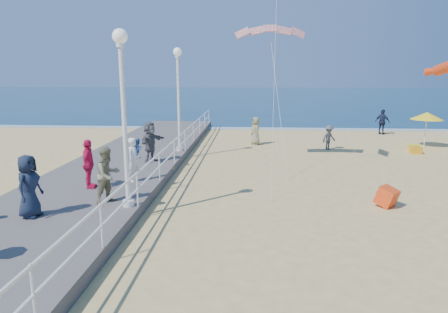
# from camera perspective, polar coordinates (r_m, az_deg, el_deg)

# --- Properties ---
(ground) EXTENTS (160.00, 160.00, 0.00)m
(ground) POSITION_cam_1_polar(r_m,az_deg,el_deg) (12.57, 10.95, -9.22)
(ground) COLOR #E3C577
(ground) RESTS_ON ground
(ocean) EXTENTS (160.00, 90.00, 0.05)m
(ocean) POSITION_cam_1_polar(r_m,az_deg,el_deg) (76.78, 5.18, 8.57)
(ocean) COLOR #0D3450
(ocean) RESTS_ON ground
(surf_line) EXTENTS (160.00, 1.20, 0.04)m
(surf_line) POSITION_cam_1_polar(r_m,az_deg,el_deg) (32.48, 6.69, 3.98)
(surf_line) COLOR silver
(surf_line) RESTS_ON ground
(boardwalk) EXTENTS (5.00, 44.00, 0.40)m
(boardwalk) POSITION_cam_1_polar(r_m,az_deg,el_deg) (13.75, -22.07, -7.15)
(boardwalk) COLOR slate
(boardwalk) RESTS_ON ground
(railing) EXTENTS (0.05, 42.00, 0.55)m
(railing) POSITION_cam_1_polar(r_m,az_deg,el_deg) (12.57, -12.34, -3.28)
(railing) COLOR white
(railing) RESTS_ON boardwalk
(lamp_post_mid) EXTENTS (0.44, 0.44, 5.32)m
(lamp_post_mid) POSITION_cam_1_polar(r_m,az_deg,el_deg) (12.26, -14.20, 7.70)
(lamp_post_mid) COLOR white
(lamp_post_mid) RESTS_ON boardwalk
(lamp_post_far) EXTENTS (0.44, 0.44, 5.32)m
(lamp_post_far) POSITION_cam_1_polar(r_m,az_deg,el_deg) (20.99, -6.54, 9.61)
(lamp_post_far) COLOR white
(lamp_post_far) RESTS_ON boardwalk
(woman_holding_toddler) EXTENTS (0.59, 0.71, 1.68)m
(woman_holding_toddler) POSITION_cam_1_polar(r_m,az_deg,el_deg) (15.54, -12.73, -0.44)
(woman_holding_toddler) COLOR white
(woman_holding_toddler) RESTS_ON boardwalk
(toddler_held) EXTENTS (0.41, 0.46, 0.78)m
(toddler_held) POSITION_cam_1_polar(r_m,az_deg,el_deg) (15.55, -12.11, 1.12)
(toddler_held) COLOR #3064B5
(toddler_held) RESTS_ON boardwalk
(spectator_1) EXTENTS (1.04, 1.11, 1.81)m
(spectator_1) POSITION_cam_1_polar(r_m,az_deg,el_deg) (13.16, -16.25, -2.55)
(spectator_1) COLOR gray
(spectator_1) RESTS_ON boardwalk
(spectator_3) EXTENTS (0.59, 1.09, 1.77)m
(spectator_3) POSITION_cam_1_polar(r_m,az_deg,el_deg) (15.02, -18.79, -1.03)
(spectator_3) COLOR #E21C55
(spectator_3) RESTS_ON boardwalk
(spectator_4) EXTENTS (0.67, 0.95, 1.83)m
(spectator_4) POSITION_cam_1_polar(r_m,az_deg,el_deg) (12.68, -26.11, -3.82)
(spectator_4) COLOR #192237
(spectator_4) RESTS_ON boardwalk
(spectator_5) EXTENTS (1.06, 1.83, 1.88)m
(spectator_5) POSITION_cam_1_polar(r_m,az_deg,el_deg) (18.79, -10.49, 2.10)
(spectator_5) COLOR #5B5C61
(spectator_5) RESTS_ON boardwalk
(beach_walker_a) EXTENTS (1.07, 0.97, 1.45)m
(beach_walker_a) POSITION_cam_1_polar(r_m,az_deg,el_deg) (24.32, 14.75, 2.64)
(beach_walker_a) COLOR #4F4F53
(beach_walker_a) RESTS_ON ground
(beach_walker_b) EXTENTS (1.09, 1.07, 1.85)m
(beach_walker_b) POSITION_cam_1_polar(r_m,az_deg,el_deg) (31.54, 21.69, 4.61)
(beach_walker_b) COLOR #1B233C
(beach_walker_b) RESTS_ON ground
(beach_walker_c) EXTENTS (0.82, 1.00, 1.75)m
(beach_walker_c) POSITION_cam_1_polar(r_m,az_deg,el_deg) (25.21, 4.54, 3.67)
(beach_walker_c) COLOR gray
(beach_walker_c) RESTS_ON ground
(box_kite) EXTENTS (0.89, 0.89, 0.74)m
(box_kite) POSITION_cam_1_polar(r_m,az_deg,el_deg) (14.67, 22.22, -5.58)
(box_kite) COLOR red
(box_kite) RESTS_ON ground
(beach_umbrella) EXTENTS (1.90, 1.90, 2.14)m
(beach_umbrella) POSITION_cam_1_polar(r_m,az_deg,el_deg) (27.07, 27.01, 5.18)
(beach_umbrella) COLOR white
(beach_umbrella) RESTS_ON ground
(beach_chair_left) EXTENTS (0.55, 0.55, 0.40)m
(beach_chair_left) POSITION_cam_1_polar(r_m,az_deg,el_deg) (24.91, 25.70, 0.84)
(beach_chair_left) COLOR orange
(beach_chair_left) RESTS_ON ground
(beach_chair_right) EXTENTS (0.55, 0.55, 0.40)m
(beach_chair_right) POSITION_cam_1_polar(r_m,az_deg,el_deg) (25.42, 25.55, 1.05)
(beach_chair_right) COLOR yellow
(beach_chair_right) RESTS_ON ground
(kite_parafoil) EXTENTS (3.35, 0.94, 0.65)m
(kite_parafoil) POSITION_cam_1_polar(r_m,az_deg,el_deg) (19.69, 6.61, 17.72)
(kite_parafoil) COLOR red
(kite_windsock) EXTENTS (1.08, 3.07, 1.16)m
(kite_windsock) POSITION_cam_1_polar(r_m,az_deg,el_deg) (23.20, 29.39, 11.10)
(kite_windsock) COLOR red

